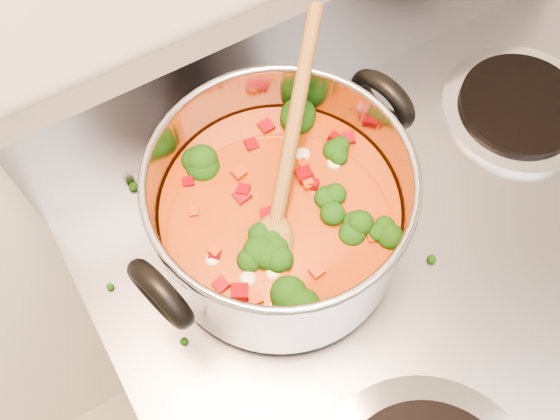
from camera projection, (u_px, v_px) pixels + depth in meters
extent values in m
cube|color=gray|center=(405.00, 367.00, 1.10)|extent=(0.78, 0.67, 0.92)
cube|color=gray|center=(331.00, 37.00, 0.74)|extent=(0.78, 0.03, 0.16)
cylinder|color=#A5A5AD|center=(266.00, 244.00, 0.70)|extent=(0.19, 0.19, 0.01)
cylinder|color=black|center=(266.00, 241.00, 0.70)|extent=(0.15, 0.15, 0.01)
cylinder|color=#A5A5AD|center=(519.00, 108.00, 0.78)|extent=(0.19, 0.19, 0.01)
cylinder|color=black|center=(521.00, 104.00, 0.78)|extent=(0.15, 0.15, 0.01)
cylinder|color=#9B9BA3|center=(280.00, 211.00, 0.63)|extent=(0.26, 0.26, 0.14)
torus|color=#9B9BA3|center=(280.00, 178.00, 0.57)|extent=(0.26, 0.26, 0.01)
cylinder|color=#94340D|center=(280.00, 223.00, 0.65)|extent=(0.24, 0.24, 0.08)
torus|color=black|center=(160.00, 294.00, 0.54)|extent=(0.04, 0.08, 0.08)
torus|color=black|center=(382.00, 100.00, 0.63)|extent=(0.04, 0.08, 0.08)
ellipsoid|color=black|center=(356.00, 282.00, 0.58)|extent=(0.04, 0.04, 0.03)
ellipsoid|color=black|center=(324.00, 157.00, 0.64)|extent=(0.04, 0.04, 0.03)
ellipsoid|color=black|center=(345.00, 186.00, 0.63)|extent=(0.04, 0.04, 0.03)
ellipsoid|color=black|center=(196.00, 187.00, 0.63)|extent=(0.04, 0.04, 0.03)
ellipsoid|color=black|center=(259.00, 288.00, 0.58)|extent=(0.04, 0.04, 0.03)
ellipsoid|color=black|center=(356.00, 212.00, 0.62)|extent=(0.04, 0.04, 0.03)
ellipsoid|color=black|center=(248.00, 163.00, 0.64)|extent=(0.04, 0.04, 0.03)
ellipsoid|color=black|center=(255.00, 234.00, 0.61)|extent=(0.04, 0.04, 0.03)
ellipsoid|color=black|center=(209.00, 241.00, 0.60)|extent=(0.04, 0.04, 0.03)
ellipsoid|color=black|center=(215.00, 233.00, 0.61)|extent=(0.04, 0.04, 0.03)
ellipsoid|color=black|center=(317.00, 165.00, 0.64)|extent=(0.04, 0.04, 0.03)
ellipsoid|color=maroon|center=(200.00, 170.00, 0.64)|extent=(0.01, 0.01, 0.01)
ellipsoid|color=maroon|center=(218.00, 232.00, 0.61)|extent=(0.01, 0.01, 0.01)
ellipsoid|color=maroon|center=(330.00, 233.00, 0.61)|extent=(0.01, 0.01, 0.01)
ellipsoid|color=maroon|center=(373.00, 259.00, 0.59)|extent=(0.01, 0.01, 0.01)
ellipsoid|color=maroon|center=(362.00, 275.00, 0.59)|extent=(0.01, 0.01, 0.01)
ellipsoid|color=maroon|center=(317.00, 178.00, 0.63)|extent=(0.01, 0.01, 0.01)
ellipsoid|color=maroon|center=(223.00, 144.00, 0.65)|extent=(0.01, 0.01, 0.01)
ellipsoid|color=maroon|center=(256.00, 245.00, 0.60)|extent=(0.01, 0.01, 0.01)
ellipsoid|color=maroon|center=(246.00, 145.00, 0.65)|extent=(0.01, 0.01, 0.01)
ellipsoid|color=maroon|center=(238.00, 234.00, 0.61)|extent=(0.01, 0.01, 0.01)
ellipsoid|color=maroon|center=(249.00, 204.00, 0.62)|extent=(0.01, 0.01, 0.01)
ellipsoid|color=maroon|center=(307.00, 169.00, 0.64)|extent=(0.01, 0.01, 0.01)
ellipsoid|color=maroon|center=(328.00, 160.00, 0.64)|extent=(0.01, 0.01, 0.01)
ellipsoid|color=#9E2B08|center=(244.00, 146.00, 0.65)|extent=(0.01, 0.01, 0.01)
ellipsoid|color=#9E2B08|center=(301.00, 309.00, 0.57)|extent=(0.01, 0.01, 0.01)
ellipsoid|color=#9E2B08|center=(327.00, 200.00, 0.62)|extent=(0.01, 0.01, 0.01)
ellipsoid|color=#9E2B08|center=(328.00, 177.00, 0.63)|extent=(0.01, 0.01, 0.01)
ellipsoid|color=#9E2B08|center=(328.00, 167.00, 0.64)|extent=(0.01, 0.01, 0.01)
ellipsoid|color=#9E2B08|center=(383.00, 209.00, 0.62)|extent=(0.01, 0.01, 0.01)
ellipsoid|color=#9E2B08|center=(365.00, 254.00, 0.60)|extent=(0.01, 0.01, 0.01)
ellipsoid|color=#9E2B08|center=(269.00, 216.00, 0.61)|extent=(0.01, 0.01, 0.01)
ellipsoid|color=#9E2B08|center=(371.00, 202.00, 0.62)|extent=(0.01, 0.01, 0.01)
ellipsoid|color=#9E2B08|center=(278.00, 157.00, 0.64)|extent=(0.01, 0.01, 0.01)
ellipsoid|color=#9E2B08|center=(358.00, 185.00, 0.63)|extent=(0.01, 0.01, 0.01)
ellipsoid|color=beige|center=(191.00, 194.00, 0.63)|extent=(0.02, 0.02, 0.01)
ellipsoid|color=beige|center=(203.00, 184.00, 0.63)|extent=(0.02, 0.02, 0.01)
ellipsoid|color=beige|center=(276.00, 157.00, 0.64)|extent=(0.02, 0.02, 0.01)
ellipsoid|color=beige|center=(345.00, 261.00, 0.59)|extent=(0.02, 0.02, 0.01)
ellipsoid|color=beige|center=(218.00, 145.00, 0.65)|extent=(0.02, 0.02, 0.01)
ellipsoid|color=beige|center=(340.00, 156.00, 0.64)|extent=(0.02, 0.02, 0.01)
ellipsoid|color=beige|center=(364.00, 162.00, 0.64)|extent=(0.02, 0.02, 0.01)
ellipsoid|color=brown|center=(271.00, 248.00, 0.60)|extent=(0.08, 0.08, 0.04)
cylinder|color=brown|center=(294.00, 125.00, 0.61)|extent=(0.17, 0.19, 0.10)
ellipsoid|color=black|center=(201.00, 153.00, 0.76)|extent=(0.01, 0.01, 0.01)
ellipsoid|color=black|center=(221.00, 378.00, 0.64)|extent=(0.01, 0.01, 0.01)
ellipsoid|color=black|center=(344.00, 97.00, 0.79)|extent=(0.01, 0.01, 0.01)
ellipsoid|color=black|center=(239.00, 415.00, 0.62)|extent=(0.01, 0.01, 0.01)
ellipsoid|color=black|center=(286.00, 112.00, 0.78)|extent=(0.01, 0.01, 0.01)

